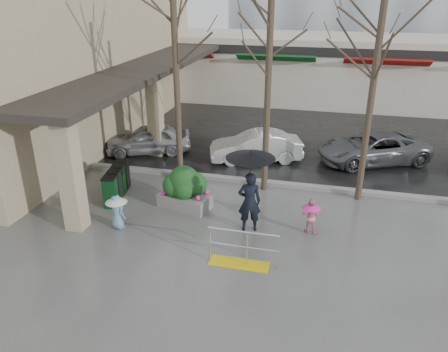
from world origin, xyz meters
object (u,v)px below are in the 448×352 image
at_px(handrail, 241,252).
at_px(car_a, 148,139).
at_px(planter, 185,188).
at_px(child_pink, 310,214).
at_px(tree_mideast, 377,56).
at_px(car_b, 256,146).
at_px(child_blue, 117,208).
at_px(car_c, 373,148).
at_px(tree_midwest, 270,40).
at_px(news_boxes, 117,183).
at_px(woman, 250,184).
at_px(tree_west, 175,42).

bearing_deg(handrail, car_a, 128.04).
bearing_deg(planter, child_pink, -8.56).
bearing_deg(car_a, handrail, 16.44).
xyz_separation_m(tree_mideast, car_b, (-4.10, 2.72, -4.23)).
xyz_separation_m(handrail, child_pink, (1.64, 2.12, 0.24)).
bearing_deg(handrail, child_blue, 166.26).
bearing_deg(car_a, car_c, 75.44).
bearing_deg(tree_midwest, news_boxes, -159.16).
bearing_deg(news_boxes, car_a, 88.49).
xyz_separation_m(handrail, car_a, (-5.73, 7.33, 0.25)).
distance_m(child_pink, child_blue, 5.80).
bearing_deg(woman, handrail, 79.58).
bearing_deg(handrail, tree_mideast, 56.81).
distance_m(tree_mideast, woman, 5.55).
relative_size(child_pink, car_c, 0.24).
xyz_separation_m(tree_midwest, car_c, (3.97, 3.71, -4.60)).
bearing_deg(tree_west, tree_midwest, 0.00).
distance_m(handrail, tree_west, 7.52).
height_order(child_blue, news_boxes, child_blue).
bearing_deg(handrail, car_c, 65.88).
relative_size(tree_west, news_boxes, 3.43).
bearing_deg(car_c, tree_mideast, -34.13).
height_order(tree_midwest, tree_mideast, tree_midwest).
height_order(child_pink, child_blue, child_pink).
height_order(planter, car_c, planter).
distance_m(tree_west, tree_mideast, 6.50).
distance_m(car_a, car_c, 9.62).
distance_m(woman, news_boxes, 5.11).
relative_size(handrail, child_blue, 1.74).
bearing_deg(tree_midwest, planter, -138.58).
height_order(tree_west, news_boxes, tree_west).
xyz_separation_m(handrail, tree_mideast, (3.14, 4.80, 4.48)).
bearing_deg(woman, planter, -36.44).
distance_m(handrail, child_pink, 2.69).
xyz_separation_m(woman, child_pink, (1.79, 0.29, -0.90)).
bearing_deg(child_pink, tree_midwest, -50.84).
bearing_deg(child_pink, news_boxes, -1.76).
height_order(child_blue, car_c, car_c).
bearing_deg(tree_west, car_b, 48.59).
distance_m(planter, car_c, 8.54).
xyz_separation_m(handrail, tree_west, (-3.36, 4.80, 4.71)).
bearing_deg(planter, woman, -21.33).
bearing_deg(tree_west, handrail, -55.01).
relative_size(tree_west, car_b, 1.78).
xyz_separation_m(car_a, car_b, (4.77, 0.19, 0.00)).
bearing_deg(car_a, car_b, 70.69).
bearing_deg(child_blue, news_boxes, -39.17).
relative_size(news_boxes, car_c, 0.44).
relative_size(tree_midwest, child_blue, 6.42).
height_order(handrail, car_b, car_b).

